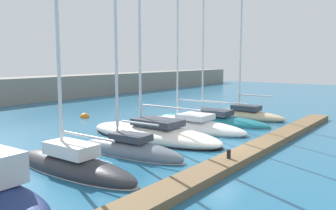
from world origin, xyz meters
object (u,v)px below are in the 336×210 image
Objects in this scene: sailboat_charcoal_second at (72,163)px; mooring_buoy_orange at (85,118)px; sailboat_slate_third at (130,148)px; sailboat_ivory_fourth at (153,133)px; sailboat_white_fifth at (186,125)px; dock_bollard at (229,154)px; sailboat_teal_sixth at (212,120)px; sailboat_sand_seventh at (242,113)px.

sailboat_charcoal_second is 15.70m from mooring_buoy_orange.
sailboat_ivory_fourth is (3.85, 1.55, 0.00)m from sailboat_slate_third.
sailboat_slate_third is 0.97× the size of sailboat_white_fifth.
sailboat_slate_third is 33.63× the size of dock_bollard.
dock_bollard is (-6.43, -6.83, 0.31)m from sailboat_white_fifth.
sailboat_ivory_fourth is 10.61m from mooring_buoy_orange.
sailboat_teal_sixth is 23.80× the size of mooring_buoy_orange.
sailboat_teal_sixth is at bearing -85.17° from sailboat_charcoal_second.
sailboat_slate_third is at bearing 112.53° from sailboat_ivory_fourth.
sailboat_sand_seventh is at bearing -95.25° from sailboat_ivory_fourth.
sailboat_teal_sixth reaches higher than sailboat_white_fifth.
sailboat_slate_third is 0.93× the size of sailboat_sand_seventh.
sailboat_teal_sixth is at bearing 33.63° from dock_bollard.
sailboat_sand_seventh is 14.04m from mooring_buoy_orange.
sailboat_charcoal_second is at bearing 84.88° from sailboat_slate_third.
sailboat_white_fifth is 10.22m from mooring_buoy_orange.
sailboat_charcoal_second is 0.95× the size of sailboat_white_fifth.
sailboat_white_fifth reaches higher than mooring_buoy_orange.
dock_bollard is at bearing -107.67° from mooring_buoy_orange.
sailboat_sand_seventh reaches higher than sailboat_white_fifth.
sailboat_sand_seventh is at bearing 22.43° from dock_bollard.
sailboat_white_fifth is 18.68× the size of mooring_buoy_orange.
sailboat_ivory_fourth is 41.12× the size of dock_bollard.
sailboat_teal_sixth reaches higher than sailboat_ivory_fourth.
sailboat_slate_third is 11.55m from sailboat_teal_sixth.
sailboat_slate_third is at bearing 101.03° from sailboat_white_fifth.
sailboat_teal_sixth is at bearing -86.10° from sailboat_slate_third.
sailboat_teal_sixth is at bearing -92.09° from sailboat_white_fifth.
dock_bollard is (5.13, -5.37, 0.20)m from sailboat_charcoal_second.
dock_bollard is (-5.42, -17.00, 0.59)m from mooring_buoy_orange.
sailboat_white_fifth is (11.57, 1.46, -0.11)m from sailboat_charcoal_second.
sailboat_charcoal_second is at bearing 96.79° from sailboat_white_fifth.
sailboat_slate_third reaches higher than dock_bollard.
sailboat_charcoal_second is at bearing 133.72° from dock_bollard.
sailboat_sand_seventh is (3.56, -1.08, 0.22)m from sailboat_teal_sixth.
sailboat_charcoal_second is at bearing 101.29° from sailboat_ivory_fourth.
sailboat_sand_seventh is (18.80, 0.27, 0.05)m from sailboat_charcoal_second.
sailboat_white_fifth is (7.78, 1.58, -0.08)m from sailboat_slate_third.
sailboat_ivory_fourth reaches higher than mooring_buoy_orange.
sailboat_teal_sixth reaches higher than dock_bollard.
dock_bollard is at bearing -169.03° from sailboat_slate_third.
sailboat_teal_sixth is 44.38× the size of dock_bollard.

